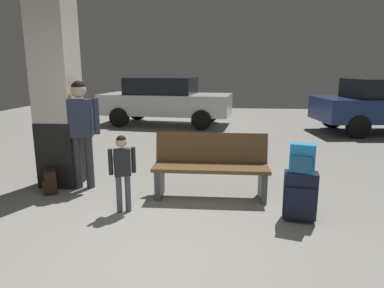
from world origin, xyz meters
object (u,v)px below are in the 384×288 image
Objects in this scene: child at (122,165)px; parked_car_far at (165,100)px; suitcase at (300,195)px; backpack_dark_floor at (50,182)px; structural_pillar at (57,87)px; adult at (81,123)px; backpack_bright at (303,159)px; bench at (211,166)px.

child is 0.23× the size of parked_car_far.
suitcase is 1.78× the size of backpack_dark_floor.
child is at bearing -23.83° from backpack_dark_floor.
adult is at bearing -21.78° from structural_pillar.
suitcase is at bearing 13.07° from backpack_bright.
backpack_bright is (3.43, -1.05, -0.74)m from structural_pillar.
parked_car_far is (0.16, 6.17, -0.19)m from adult.
child is 2.92× the size of backpack_dark_floor.
suitcase is at bearing -67.90° from parked_car_far.
backpack_bright is at bearing -16.97° from structural_pillar.
structural_pillar reaches higher than parked_car_far.
backpack_bright is at bearing -33.43° from bench.
bench is 1.62× the size of child.
backpack_dark_floor is at bearing 156.17° from child.
structural_pillar is at bearing -95.35° from parked_car_far.
parked_car_far is (-2.87, 7.06, 0.48)m from suitcase.
child is (-2.16, 0.05, -0.16)m from backpack_bright.
structural_pillar reaches higher than child.
bench is 1.34m from backpack_bright.
structural_pillar reaches higher than suitcase.
suitcase is 0.37× the size of adult.
child is 0.61× the size of adult.
suitcase is at bearing -16.29° from adult.
structural_pillar is 0.72× the size of parked_car_far.
structural_pillar is 0.67m from adult.
backpack_bright is at bearing -16.30° from adult.
parked_car_far reaches higher than bench.
backpack_bright reaches higher than backpack_dark_floor.
suitcase is 7.63m from parked_car_far.
backpack_bright reaches higher than suitcase.
backpack_bright is 1.00× the size of backpack_dark_floor.
structural_pillar is at bearing 163.04° from suitcase.
bench is at bearing 146.60° from suitcase.
parked_car_far is at bearing 84.92° from backpack_dark_floor.
structural_pillar reaches higher than backpack_dark_floor.
backpack_dark_floor is (-3.44, 0.62, -0.15)m from suitcase.
backpack_bright is 0.21× the size of adult.
adult reaches higher than parked_car_far.
structural_pillar is 5.04× the size of suitcase.
parked_car_far reaches higher than child.
bench is 2.37m from backpack_dark_floor.
bench is (2.34, -0.33, -1.07)m from structural_pillar.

